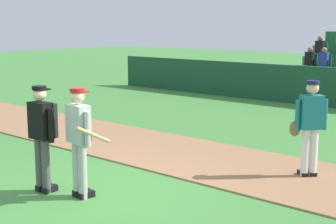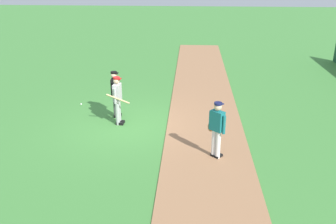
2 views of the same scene
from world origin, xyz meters
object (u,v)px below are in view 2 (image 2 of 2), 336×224
Objects in this scene: umpire_home_plate at (115,92)px; baseball at (81,104)px; batter_grey_jersey at (118,99)px; runner_teal_jersey at (217,128)px.

baseball is (-1.11, -1.69, -0.96)m from umpire_home_plate.
batter_grey_jersey and runner_teal_jersey have the same top height.
runner_teal_jersey is (2.96, 3.55, -0.04)m from umpire_home_plate.
umpire_home_plate is 23.78× the size of baseball.
baseball is (-1.79, -1.90, -0.93)m from batter_grey_jersey.
baseball is at bearing -127.84° from runner_teal_jersey.
umpire_home_plate is at bearing -129.84° from runner_teal_jersey.
batter_grey_jersey is 1.00× the size of runner_teal_jersey.
batter_grey_jersey is at bearing -124.40° from runner_teal_jersey.
baseball is (-4.07, -5.24, -0.93)m from runner_teal_jersey.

